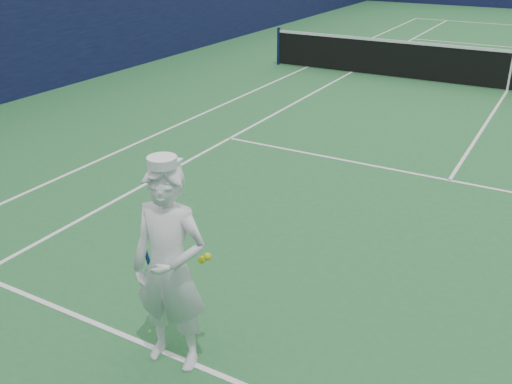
# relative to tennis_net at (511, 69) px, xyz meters

# --- Properties ---
(ground) EXTENTS (80.00, 80.00, 0.00)m
(ground) POSITION_rel_tennis_net_xyz_m (0.00, 0.00, -0.55)
(ground) COLOR #276634
(ground) RESTS_ON ground
(court_markings) EXTENTS (11.03, 23.83, 0.01)m
(court_markings) POSITION_rel_tennis_net_xyz_m (0.00, 0.00, -0.55)
(court_markings) COLOR white
(court_markings) RESTS_ON ground
(tennis_net) EXTENTS (12.88, 0.09, 1.07)m
(tennis_net) POSITION_rel_tennis_net_xyz_m (0.00, 0.00, 0.00)
(tennis_net) COLOR #141E4C
(tennis_net) RESTS_ON ground
(tennis_player) EXTENTS (0.84, 0.55, 2.00)m
(tennis_player) POSITION_rel_tennis_net_xyz_m (-1.28, -11.89, 0.42)
(tennis_player) COLOR white
(tennis_player) RESTS_ON ground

